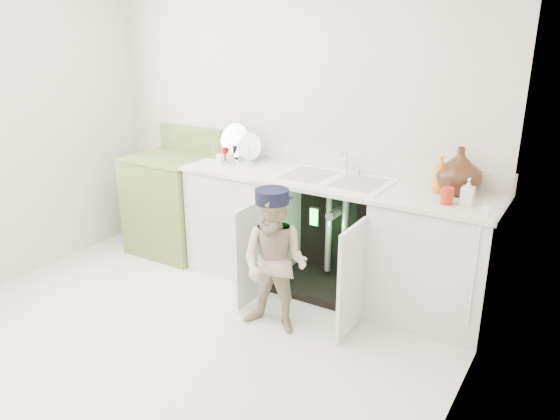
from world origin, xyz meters
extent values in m
plane|color=beige|center=(0.00, 0.00, 0.00)|extent=(3.50, 3.50, 0.00)
cube|color=beige|center=(0.00, 1.50, 1.25)|extent=(3.50, 2.50, 0.02)
cube|color=beige|center=(1.75, 0.00, 1.25)|extent=(2.50, 3.00, 0.02)
cube|color=silver|center=(-0.25, 1.20, 0.43)|extent=(0.80, 0.60, 0.86)
cube|color=silver|center=(1.35, 1.20, 0.43)|extent=(0.80, 0.60, 0.86)
cube|color=black|center=(0.55, 1.47, 0.43)|extent=(0.80, 0.06, 0.86)
cube|color=black|center=(0.55, 1.20, 0.03)|extent=(0.80, 0.60, 0.06)
cylinder|color=gray|center=(0.48, 1.30, 0.45)|extent=(0.05, 0.05, 0.70)
cylinder|color=gray|center=(0.62, 1.30, 0.45)|extent=(0.05, 0.05, 0.70)
cylinder|color=gray|center=(0.55, 1.25, 0.62)|extent=(0.07, 0.18, 0.07)
cube|color=silver|center=(0.15, 0.70, 0.40)|extent=(0.03, 0.40, 0.76)
cube|color=silver|center=(0.95, 0.70, 0.40)|extent=(0.02, 0.40, 0.76)
cube|color=white|center=(0.55, 1.20, 0.89)|extent=(2.44, 0.64, 0.03)
cube|color=white|center=(0.55, 1.49, 0.98)|extent=(2.44, 0.02, 0.15)
cube|color=white|center=(0.55, 1.20, 0.90)|extent=(0.85, 0.55, 0.02)
cube|color=gray|center=(0.34, 1.20, 0.91)|extent=(0.34, 0.40, 0.01)
cube|color=gray|center=(0.76, 1.20, 0.91)|extent=(0.34, 0.40, 0.01)
cylinder|color=silver|center=(0.55, 1.42, 0.99)|extent=(0.03, 0.03, 0.17)
cylinder|color=silver|center=(0.55, 1.36, 1.06)|extent=(0.02, 0.14, 0.02)
cylinder|color=silver|center=(0.66, 1.42, 0.94)|extent=(0.04, 0.04, 0.06)
cylinder|color=silver|center=(1.68, 0.89, 0.55)|extent=(0.01, 0.01, 0.70)
cube|color=silver|center=(1.68, 0.98, 0.93)|extent=(0.04, 0.02, 0.06)
cube|color=silver|center=(-0.40, 1.32, 0.91)|extent=(0.46, 0.31, 0.02)
cylinder|color=silver|center=(-0.44, 1.34, 0.99)|extent=(0.29, 0.10, 0.28)
cylinder|color=white|center=(-0.27, 1.32, 0.98)|extent=(0.22, 0.06, 0.22)
cylinder|color=silver|center=(-0.58, 1.22, 0.99)|extent=(0.01, 0.01, 0.13)
cylinder|color=silver|center=(-0.49, 1.22, 0.99)|extent=(0.01, 0.01, 0.13)
cylinder|color=silver|center=(-0.40, 1.22, 0.99)|extent=(0.01, 0.01, 0.13)
cylinder|color=silver|center=(-0.30, 1.22, 0.99)|extent=(0.01, 0.01, 0.13)
cylinder|color=silver|center=(-0.21, 1.22, 0.99)|extent=(0.01, 0.01, 0.13)
imported|color=#422412|center=(1.42, 1.34, 1.06)|extent=(0.31, 0.31, 0.32)
imported|color=orange|center=(1.31, 1.30, 1.03)|extent=(0.10, 0.10, 0.26)
imported|color=silver|center=(1.53, 1.14, 0.99)|extent=(0.08, 0.08, 0.17)
cylinder|color=#B4210F|center=(1.42, 1.08, 0.96)|extent=(0.08, 0.08, 0.11)
cylinder|color=#B3140F|center=(-0.52, 1.28, 0.95)|extent=(0.05, 0.05, 0.10)
cylinder|color=beige|center=(-0.39, 1.20, 0.94)|extent=(0.06, 0.06, 0.08)
cylinder|color=black|center=(-0.42, 1.32, 0.96)|extent=(0.04, 0.04, 0.12)
cube|color=silver|center=(-0.42, 1.10, 0.95)|extent=(0.05, 0.05, 0.09)
cube|color=olive|center=(-1.01, 1.18, 0.43)|extent=(0.71, 0.65, 0.86)
cube|color=olive|center=(-1.01, 1.18, 0.87)|extent=(0.71, 0.65, 0.02)
cube|color=olive|center=(-1.01, 1.46, 0.99)|extent=(0.71, 0.06, 0.22)
cylinder|color=black|center=(-1.19, 1.02, 0.86)|extent=(0.16, 0.16, 0.02)
cylinder|color=silver|center=(-1.19, 1.02, 0.88)|extent=(0.19, 0.19, 0.01)
cylinder|color=black|center=(-1.19, 1.33, 0.86)|extent=(0.16, 0.16, 0.02)
cylinder|color=silver|center=(-1.19, 1.33, 0.88)|extent=(0.19, 0.19, 0.01)
cylinder|color=black|center=(-0.84, 1.02, 0.86)|extent=(0.16, 0.16, 0.02)
cylinder|color=silver|center=(-0.84, 1.02, 0.88)|extent=(0.19, 0.19, 0.01)
cylinder|color=black|center=(-0.84, 1.33, 0.86)|extent=(0.16, 0.16, 0.02)
cylinder|color=silver|center=(-0.84, 1.33, 0.88)|extent=(0.19, 0.19, 0.01)
imported|color=tan|center=(0.49, 0.48, 0.49)|extent=(0.51, 0.42, 0.98)
cylinder|color=black|center=(0.49, 0.48, 0.95)|extent=(0.24, 0.24, 0.09)
cube|color=black|center=(0.48, 0.58, 0.92)|extent=(0.18, 0.11, 0.01)
cube|color=black|center=(0.58, 0.86, 0.72)|extent=(0.07, 0.01, 0.14)
cube|color=#26F23F|center=(0.58, 0.85, 0.72)|extent=(0.06, 0.00, 0.12)
camera|label=1|loc=(2.23, -2.31, 2.03)|focal=35.00mm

